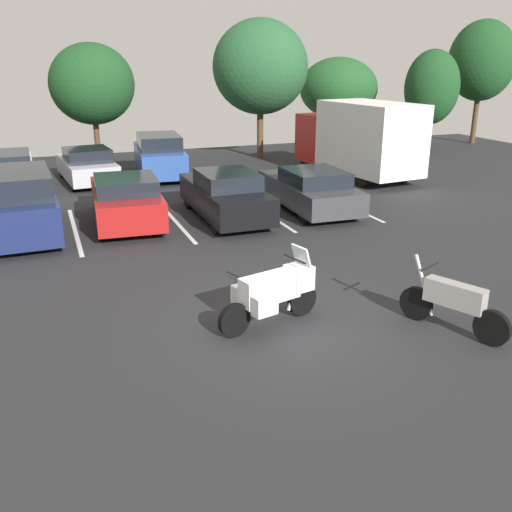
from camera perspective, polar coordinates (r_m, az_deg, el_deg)
The scene contains 17 objects.
ground at distance 10.81m, azimuth 3.58°, elevation -7.11°, with size 44.00×44.00×0.10m, color #262628.
motorcycle_touring at distance 10.52m, azimuth 1.79°, elevation -3.54°, with size 2.16×1.03×1.43m.
motorcycle_second at distance 10.88m, azimuth 19.19°, elevation -4.51°, with size 1.00×1.99×1.30m.
parking_stripes at distance 17.45m, azimuth -12.90°, elevation 3.03°, with size 14.94×5.00×0.01m.
car_navy at distance 17.07m, azimuth -22.80°, elevation 4.86°, with size 2.10×4.62×1.88m.
car_red at distance 17.46m, azimuth -12.95°, elevation 5.53°, with size 2.15×4.54×1.49m.
car_black at distance 17.64m, azimuth -3.11°, elevation 6.13°, with size 1.78×4.66×1.51m.
car_charcoal at distance 18.77m, azimuth 5.42°, elevation 6.69°, with size 2.03×4.76×1.38m.
car_far_white at distance 23.96m, azimuth -23.80°, elevation 7.93°, with size 2.04×4.90×1.37m.
car_far_silver at distance 23.85m, azimuth -16.64°, elevation 8.69°, with size 2.17×4.38×1.41m.
car_far_blue at distance 24.35m, azimuth -9.70°, elevation 9.89°, with size 2.19×4.58×1.77m.
box_truck at distance 24.21m, azimuth 10.34°, elevation 11.58°, with size 3.01×6.29×3.10m.
tree_right at distance 36.00m, azimuth 21.79°, elevation 17.76°, with size 3.74×3.74×6.80m.
tree_rear at distance 31.88m, azimuth 17.27°, elevation 15.89°, with size 2.79×2.79×5.19m.
tree_center_left at distance 33.68m, azimuth 8.29°, elevation 16.34°, with size 4.38×4.38×4.81m.
tree_center_right at distance 28.49m, azimuth 0.44°, elevation 18.47°, with size 4.56×4.56×6.55m.
tree_center at distance 28.41m, azimuth -16.16°, elevation 16.27°, with size 3.88×3.88×5.44m.
Camera 1 is at (-4.06, -8.79, 4.75)m, focal length 39.76 mm.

